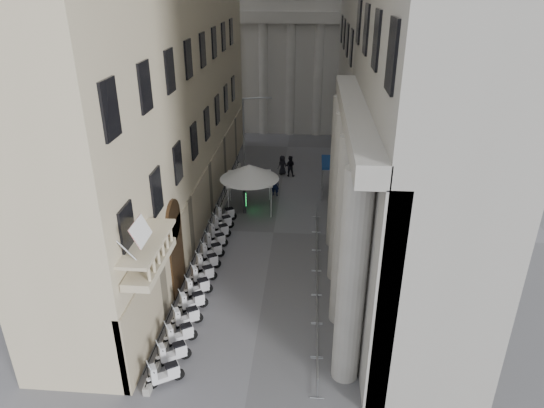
{
  "coord_description": "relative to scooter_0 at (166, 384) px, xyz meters",
  "views": [
    {
      "loc": [
        2.33,
        -10.84,
        16.35
      ],
      "look_at": [
        0.28,
        14.35,
        4.5
      ],
      "focal_mm": 32.0,
      "sensor_mm": 36.0,
      "label": 1
    }
  ],
  "objects": [
    {
      "name": "iron_fence",
      "position": [
        -0.65,
        13.2,
        0.0
      ],
      "size": [
        0.3,
        28.0,
        1.4
      ],
      "primitive_type": null,
      "color": "black",
      "rests_on": "ground"
    },
    {
      "name": "blue_awning",
      "position": [
        7.8,
        21.2,
        0.0
      ],
      "size": [
        1.6,
        3.0,
        3.0
      ],
      "primitive_type": null,
      "color": "navy",
      "rests_on": "ground"
    },
    {
      "name": "flag",
      "position": [
        -0.35,
        0.2,
        0.0
      ],
      "size": [
        1.0,
        1.4,
        8.2
      ],
      "primitive_type": null,
      "color": "#9E0C11",
      "rests_on": "ground"
    },
    {
      "name": "scooter_0",
      "position": [
        0.0,
        0.0,
        0.0
      ],
      "size": [
        1.49,
        1.2,
        1.5
      ],
      "primitive_type": null,
      "rotation": [
        0.0,
        0.0,
        2.11
      ],
      "color": "silver",
      "rests_on": "ground"
    },
    {
      "name": "scooter_1",
      "position": [
        0.0,
        1.32,
        0.0
      ],
      "size": [
        1.49,
        1.2,
        1.5
      ],
      "primitive_type": null,
      "rotation": [
        0.0,
        0.0,
        2.11
      ],
      "color": "silver",
      "rests_on": "ground"
    },
    {
      "name": "scooter_2",
      "position": [
        0.0,
        2.64,
        0.0
      ],
      "size": [
        1.49,
        1.2,
        1.5
      ],
      "primitive_type": null,
      "rotation": [
        0.0,
        0.0,
        2.11
      ],
      "color": "silver",
      "rests_on": "ground"
    },
    {
      "name": "scooter_3",
      "position": [
        0.0,
        3.96,
        0.0
      ],
      "size": [
        1.49,
        1.2,
        1.5
      ],
      "primitive_type": null,
      "rotation": [
        0.0,
        0.0,
        2.11
      ],
      "color": "silver",
      "rests_on": "ground"
    },
    {
      "name": "scooter_4",
      "position": [
        0.0,
        5.29,
        0.0
      ],
      "size": [
        1.49,
        1.2,
        1.5
      ],
      "primitive_type": null,
      "rotation": [
        0.0,
        0.0,
        2.11
      ],
      "color": "silver",
      "rests_on": "ground"
    },
    {
      "name": "scooter_5",
      "position": [
        0.0,
        6.61,
        0.0
      ],
      "size": [
        1.49,
        1.2,
        1.5
      ],
      "primitive_type": null,
      "rotation": [
        0.0,
        0.0,
        2.11
      ],
      "color": "silver",
      "rests_on": "ground"
    },
    {
      "name": "scooter_6",
      "position": [
        0.0,
        7.93,
        0.0
      ],
      "size": [
        1.49,
        1.2,
        1.5
      ],
      "primitive_type": null,
      "rotation": [
        0.0,
        0.0,
        2.11
      ],
      "color": "silver",
      "rests_on": "ground"
    },
    {
      "name": "scooter_7",
      "position": [
        0.0,
        9.25,
        0.0
      ],
      "size": [
        1.49,
        1.2,
        1.5
      ],
      "primitive_type": null,
      "rotation": [
        0.0,
        0.0,
        2.11
      ],
      "color": "silver",
      "rests_on": "ground"
    },
    {
      "name": "scooter_8",
      "position": [
        0.0,
        10.57,
        0.0
      ],
      "size": [
        1.49,
        1.2,
        1.5
      ],
      "primitive_type": null,
      "rotation": [
        0.0,
        0.0,
        2.11
      ],
      "color": "silver",
      "rests_on": "ground"
    },
    {
      "name": "scooter_9",
      "position": [
        0.0,
        11.89,
        0.0
      ],
      "size": [
        1.49,
        1.2,
        1.5
      ],
      "primitive_type": null,
      "rotation": [
        0.0,
        0.0,
        2.11
      ],
      "color": "silver",
      "rests_on": "ground"
    },
    {
      "name": "scooter_10",
      "position": [
        0.0,
        13.22,
        0.0
      ],
      "size": [
        1.49,
        1.2,
        1.5
      ],
      "primitive_type": null,
      "rotation": [
        0.0,
        0.0,
        2.11
      ],
      "color": "silver",
      "rests_on": "ground"
    },
    {
      "name": "scooter_11",
      "position": [
        0.0,
        14.54,
        0.0
      ],
      "size": [
        1.49,
        1.2,
        1.5
      ],
      "primitive_type": null,
      "rotation": [
        0.0,
        0.0,
        2.11
      ],
      "color": "silver",
      "rests_on": "ground"
    },
    {
      "name": "scooter_12",
      "position": [
        0.0,
        15.86,
        0.0
      ],
      "size": [
        1.49,
        1.2,
        1.5
      ],
      "primitive_type": null,
      "rotation": [
        0.0,
        0.0,
        2.11
      ],
      "color": "silver",
      "rests_on": "ground"
    },
    {
      "name": "barrier_0",
      "position": [
        6.67,
        0.9,
        0.0
      ],
      "size": [
        0.6,
        2.4,
        1.1
      ],
      "primitive_type": null,
      "color": "#A4A7AC",
      "rests_on": "ground"
    },
    {
      "name": "barrier_1",
      "position": [
        6.67,
        3.4,
        0.0
      ],
      "size": [
        0.6,
        2.4,
        1.1
      ],
      "primitive_type": null,
      "color": "#A4A7AC",
      "rests_on": "ground"
    },
    {
      "name": "barrier_2",
      "position": [
        6.67,
        5.9,
        0.0
      ],
      "size": [
        0.6,
        2.4,
        1.1
      ],
      "primitive_type": null,
      "color": "#A4A7AC",
      "rests_on": "ground"
    },
    {
      "name": "barrier_3",
      "position": [
        6.67,
        8.4,
        0.0
      ],
      "size": [
        0.6,
        2.4,
        1.1
      ],
      "primitive_type": null,
      "color": "#A4A7AC",
      "rests_on": "ground"
    },
    {
      "name": "barrier_4",
      "position": [
        6.67,
        10.9,
        0.0
      ],
      "size": [
        0.6,
        2.4,
        1.1
      ],
      "primitive_type": null,
      "color": "#A4A7AC",
      "rests_on": "ground"
    },
    {
      "name": "barrier_5",
      "position": [
        6.67,
        13.4,
        0.0
      ],
      "size": [
        0.6,
        2.4,
        1.1
      ],
      "primitive_type": null,
      "color": "#A4A7AC",
      "rests_on": "ground"
    },
    {
      "name": "barrier_6",
      "position": [
        6.67,
        15.9,
        0.0
      ],
      "size": [
        0.6,
        2.4,
        1.1
      ],
      "primitive_type": null,
      "color": "#A4A7AC",
      "rests_on": "ground"
    },
    {
      "name": "security_tent",
      "position": [
        1.73,
        17.96,
        3.06
      ],
      "size": [
        4.51,
        4.51,
        3.66
      ],
      "color": "silver",
      "rests_on": "ground"
    },
    {
      "name": "street_lamp",
      "position": [
        0.73,
        23.1,
        4.46
      ],
      "size": [
        2.41,
        0.81,
        7.54
      ],
      "rotation": [
        0.0,
        0.0,
        0.27
      ],
      "color": "gray",
      "rests_on": "ground"
    },
    {
      "name": "info_kiosk",
      "position": [
        1.16,
        17.69,
        0.81
      ],
      "size": [
        0.34,
        0.78,
        1.59
      ],
      "rotation": [
        0.0,
        0.0,
        0.14
      ],
      "color": "black",
      "rests_on": "ground"
    },
    {
      "name": "pedestrian_a",
      "position": [
        3.26,
        20.83,
        0.94
      ],
      "size": [
        0.75,
        0.56,
        1.88
      ],
      "primitive_type": "imported",
      "rotation": [
        0.0,
        0.0,
        2.97
      ],
      "color": "black",
      "rests_on": "ground"
    },
    {
      "name": "pedestrian_b",
      "position": [
        4.27,
        25.29,
        0.95
      ],
      "size": [
        0.97,
        0.77,
        1.91
      ],
      "primitive_type": "imported",
      "rotation": [
        0.0,
        0.0,
        3.09
      ],
      "color": "black",
      "rests_on": "ground"
    },
    {
      "name": "pedestrian_c",
      "position": [
        3.57,
        25.64,
        0.89
      ],
      "size": [
        1.04,
        0.97,
        1.78
      ],
      "primitive_type": "imported",
      "rotation": [
        0.0,
        0.0,
        3.77
      ],
      "color": "black",
      "rests_on": "ground"
    }
  ]
}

